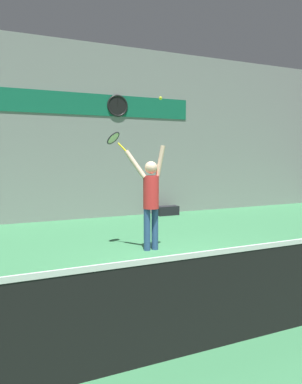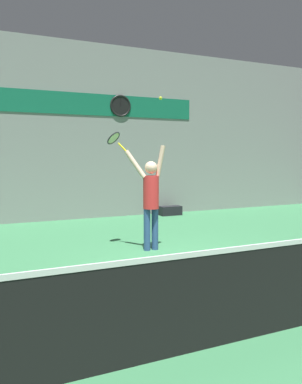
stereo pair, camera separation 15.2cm
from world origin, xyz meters
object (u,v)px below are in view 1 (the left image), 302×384
at_px(scoreboard_clock, 118,106).
at_px(tennis_ball, 161,98).
at_px(tennis_racket, 114,139).
at_px(equipment_bag, 167,211).
at_px(tennis_player, 151,196).

height_order(scoreboard_clock, tennis_ball, scoreboard_clock).
relative_size(tennis_racket, equipment_bag, 0.62).
relative_size(tennis_ball, equipment_bag, 0.10).
relative_size(scoreboard_clock, tennis_ball, 9.94).
bearing_deg(tennis_ball, tennis_player, 162.19).
bearing_deg(tennis_ball, equipment_bag, 60.60).
xyz_separation_m(scoreboard_clock, tennis_ball, (-0.64, -4.11, -0.38)).
distance_m(tennis_player, tennis_racket, 1.30).
distance_m(scoreboard_clock, tennis_ball, 4.18).
relative_size(scoreboard_clock, tennis_racket, 1.54).
bearing_deg(tennis_player, tennis_ball, -17.81).
bearing_deg(scoreboard_clock, tennis_ball, -98.84).
distance_m(tennis_player, equipment_bag, 4.39).
distance_m(scoreboard_clock, tennis_player, 4.70).
bearing_deg(equipment_bag, tennis_player, -121.83).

